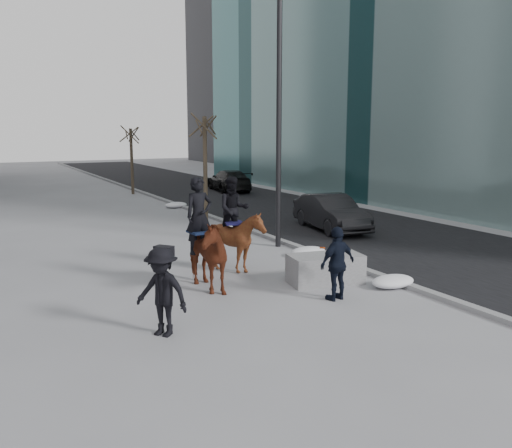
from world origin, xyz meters
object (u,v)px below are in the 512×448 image
car_near (331,212)px  mounted_left (202,249)px  planter (325,269)px  mounted_right (235,234)px

car_near → mounted_left: mounted_left is taller
planter → mounted_right: bearing=125.9°
mounted_left → mounted_right: bearing=37.2°
mounted_left → car_near: bearing=33.6°
mounted_right → planter: bearing=-54.1°
car_near → mounted_right: bearing=-137.9°
planter → car_near: bearing=52.9°
planter → mounted_left: mounted_left is taller
mounted_left → mounted_right: mounted_left is taller
mounted_right → mounted_left: bearing=-142.8°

